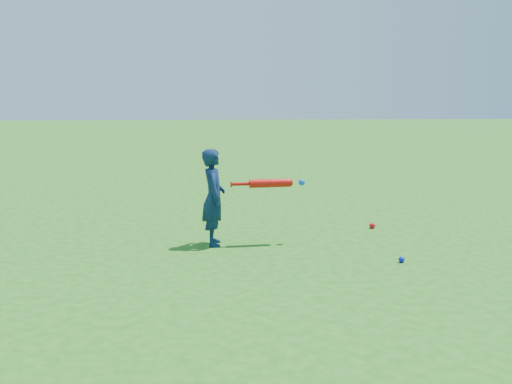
# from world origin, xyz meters

# --- Properties ---
(ground) EXTENTS (80.00, 80.00, 0.00)m
(ground) POSITION_xyz_m (0.00, 0.00, 0.00)
(ground) COLOR #1F6418
(ground) RESTS_ON ground
(child) EXTENTS (0.28, 0.42, 1.13)m
(child) POSITION_xyz_m (0.59, -0.60, 0.56)
(child) COLOR #0E1F44
(child) RESTS_ON ground
(ground_ball_red) EXTENTS (0.08, 0.08, 0.08)m
(ground_ball_red) POSITION_xyz_m (2.67, 0.09, 0.04)
(ground_ball_red) COLOR red
(ground_ball_red) RESTS_ON ground
(ground_ball_blue) EXTENTS (0.06, 0.06, 0.06)m
(ground_ball_blue) POSITION_xyz_m (2.54, -1.49, 0.03)
(ground_ball_blue) COLOR #0C15D1
(ground_ball_blue) RESTS_ON ground
(bat_swing) EXTENTS (0.88, 0.16, 0.10)m
(bat_swing) POSITION_xyz_m (1.28, -0.59, 0.72)
(bat_swing) COLOR red
(bat_swing) RESTS_ON ground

